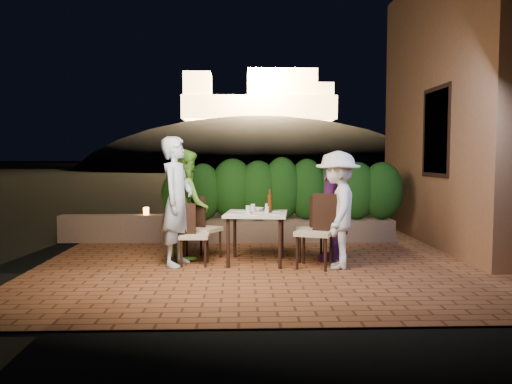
{
  "coord_description": "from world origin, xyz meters",
  "views": [
    {
      "loc": [
        -0.57,
        -6.97,
        1.57
      ],
      "look_at": [
        -0.33,
        0.46,
        1.05
      ],
      "focal_mm": 35.0,
      "sensor_mm": 36.0,
      "label": 1
    }
  ],
  "objects_px": {
    "bowl": "(257,209)",
    "diner_purple": "(333,209)",
    "chair_right_front": "(314,231)",
    "parapet_lamp": "(146,211)",
    "diner_blue": "(177,201)",
    "diner_green": "(187,204)",
    "chair_right_back": "(311,228)",
    "beer_bottle": "(270,201)",
    "chair_left_front": "(195,234)",
    "chair_left_back": "(204,228)",
    "dining_table": "(256,238)",
    "diner_white": "(338,210)"
  },
  "relations": [
    {
      "from": "diner_green",
      "to": "diner_white",
      "type": "relative_size",
      "value": 1.02
    },
    {
      "from": "diner_white",
      "to": "diner_purple",
      "type": "height_order",
      "value": "diner_white"
    },
    {
      "from": "chair_right_front",
      "to": "diner_white",
      "type": "height_order",
      "value": "diner_white"
    },
    {
      "from": "dining_table",
      "to": "diner_purple",
      "type": "distance_m",
      "value": 1.25
    },
    {
      "from": "chair_left_front",
      "to": "chair_right_front",
      "type": "xyz_separation_m",
      "value": [
        1.72,
        -0.24,
        0.08
      ]
    },
    {
      "from": "chair_right_back",
      "to": "diner_green",
      "type": "distance_m",
      "value": 1.96
    },
    {
      "from": "beer_bottle",
      "to": "diner_green",
      "type": "xyz_separation_m",
      "value": [
        -1.27,
        0.37,
        -0.08
      ]
    },
    {
      "from": "diner_green",
      "to": "dining_table",
      "type": "bearing_deg",
      "value": -125.87
    },
    {
      "from": "dining_table",
      "to": "diner_blue",
      "type": "bearing_deg",
      "value": -173.57
    },
    {
      "from": "chair_right_front",
      "to": "diner_purple",
      "type": "height_order",
      "value": "diner_purple"
    },
    {
      "from": "dining_table",
      "to": "diner_white",
      "type": "relative_size",
      "value": 0.54
    },
    {
      "from": "chair_right_back",
      "to": "parapet_lamp",
      "type": "xyz_separation_m",
      "value": [
        -2.82,
        1.78,
        0.08
      ]
    },
    {
      "from": "chair_left_front",
      "to": "chair_left_back",
      "type": "relative_size",
      "value": 0.93
    },
    {
      "from": "diner_white",
      "to": "parapet_lamp",
      "type": "distance_m",
      "value": 3.9
    },
    {
      "from": "bowl",
      "to": "chair_left_front",
      "type": "bearing_deg",
      "value": -157.11
    },
    {
      "from": "beer_bottle",
      "to": "diner_blue",
      "type": "bearing_deg",
      "value": -172.63
    },
    {
      "from": "diner_white",
      "to": "chair_right_front",
      "type": "bearing_deg",
      "value": -83.66
    },
    {
      "from": "diner_green",
      "to": "diner_purple",
      "type": "bearing_deg",
      "value": -111.36
    },
    {
      "from": "dining_table",
      "to": "parapet_lamp",
      "type": "bearing_deg",
      "value": 135.59
    },
    {
      "from": "parapet_lamp",
      "to": "chair_right_back",
      "type": "bearing_deg",
      "value": -32.28
    },
    {
      "from": "chair_right_back",
      "to": "diner_blue",
      "type": "distance_m",
      "value": 2.06
    },
    {
      "from": "chair_left_front",
      "to": "diner_purple",
      "type": "xyz_separation_m",
      "value": [
        2.07,
        0.27,
        0.34
      ]
    },
    {
      "from": "chair_right_front",
      "to": "chair_right_back",
      "type": "bearing_deg",
      "value": -71.67
    },
    {
      "from": "parapet_lamp",
      "to": "diner_white",
      "type": "bearing_deg",
      "value": -36.72
    },
    {
      "from": "beer_bottle",
      "to": "diner_white",
      "type": "xyz_separation_m",
      "value": [
        0.93,
        -0.43,
        -0.09
      ]
    },
    {
      "from": "chair_left_back",
      "to": "chair_right_back",
      "type": "relative_size",
      "value": 0.99
    },
    {
      "from": "diner_purple",
      "to": "parapet_lamp",
      "type": "xyz_separation_m",
      "value": [
        -3.15,
        1.79,
        -0.22
      ]
    },
    {
      "from": "bowl",
      "to": "diner_blue",
      "type": "height_order",
      "value": "diner_blue"
    },
    {
      "from": "bowl",
      "to": "diner_blue",
      "type": "bearing_deg",
      "value": -160.72
    },
    {
      "from": "bowl",
      "to": "chair_right_back",
      "type": "bearing_deg",
      "value": -8.31
    },
    {
      "from": "chair_right_front",
      "to": "chair_left_back",
      "type": "bearing_deg",
      "value": -1.97
    },
    {
      "from": "diner_blue",
      "to": "bowl",
      "type": "bearing_deg",
      "value": -55.53
    },
    {
      "from": "beer_bottle",
      "to": "chair_right_front",
      "type": "xyz_separation_m",
      "value": [
        0.61,
        -0.4,
        -0.39
      ]
    },
    {
      "from": "beer_bottle",
      "to": "diner_green",
      "type": "relative_size",
      "value": 0.2
    },
    {
      "from": "diner_blue",
      "to": "diner_white",
      "type": "distance_m",
      "value": 2.3
    },
    {
      "from": "chair_left_front",
      "to": "diner_white",
      "type": "xyz_separation_m",
      "value": [
        2.04,
        -0.27,
        0.38
      ]
    },
    {
      "from": "dining_table",
      "to": "chair_right_back",
      "type": "bearing_deg",
      "value": 10.94
    },
    {
      "from": "diner_blue",
      "to": "diner_green",
      "type": "distance_m",
      "value": 0.55
    },
    {
      "from": "beer_bottle",
      "to": "parapet_lamp",
      "type": "xyz_separation_m",
      "value": [
        -2.19,
        1.9,
        -0.35
      ]
    },
    {
      "from": "chair_right_back",
      "to": "beer_bottle",
      "type": "bearing_deg",
      "value": 11.97
    },
    {
      "from": "dining_table",
      "to": "diner_green",
      "type": "distance_m",
      "value": 1.24
    },
    {
      "from": "bowl",
      "to": "diner_white",
      "type": "relative_size",
      "value": 0.12
    },
    {
      "from": "diner_purple",
      "to": "chair_left_front",
      "type": "bearing_deg",
      "value": -58.46
    },
    {
      "from": "beer_bottle",
      "to": "chair_left_front",
      "type": "distance_m",
      "value": 1.21
    },
    {
      "from": "beer_bottle",
      "to": "chair_right_front",
      "type": "relative_size",
      "value": 0.33
    },
    {
      "from": "dining_table",
      "to": "parapet_lamp",
      "type": "xyz_separation_m",
      "value": [
        -1.98,
        1.94,
        0.2
      ]
    },
    {
      "from": "bowl",
      "to": "chair_left_front",
      "type": "xyz_separation_m",
      "value": [
        -0.93,
        -0.39,
        -0.32
      ]
    },
    {
      "from": "chair_right_front",
      "to": "bowl",
      "type": "bearing_deg",
      "value": -17.69
    },
    {
      "from": "diner_green",
      "to": "chair_left_front",
      "type": "bearing_deg",
      "value": -176.99
    },
    {
      "from": "bowl",
      "to": "diner_purple",
      "type": "xyz_separation_m",
      "value": [
        1.14,
        -0.13,
        0.02
      ]
    }
  ]
}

